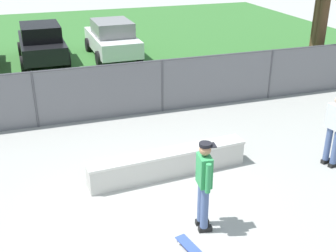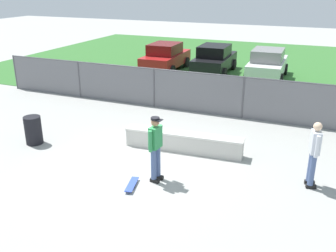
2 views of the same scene
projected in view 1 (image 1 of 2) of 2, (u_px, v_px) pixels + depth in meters
name	position (u px, v px, depth m)	size (l,w,h in m)	color
ground_plane	(153.00, 220.00, 8.51)	(80.00, 80.00, 0.00)	#9E9E99
grass_strip	(66.00, 43.00, 22.08)	(31.25, 20.00, 0.02)	#336B2D
concrete_ledge	(168.00, 163.00, 10.00)	(3.87, 0.74, 0.62)	#B7B5AD
skateboarder	(204.00, 182.00, 7.88)	(0.33, 0.60, 1.84)	black
skateboard	(192.00, 248.00, 7.65)	(0.38, 0.82, 0.09)	#334CB2
chainlink_fence	(101.00, 90.00, 12.80)	(19.32, 0.07, 1.70)	#4C4C51
car_black	(42.00, 43.00, 18.70)	(2.09, 4.24, 1.66)	black
car_white	(112.00, 39.00, 19.43)	(2.09, 4.24, 1.66)	silver
bystander	(335.00, 128.00, 10.14)	(0.34, 0.59, 1.82)	black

